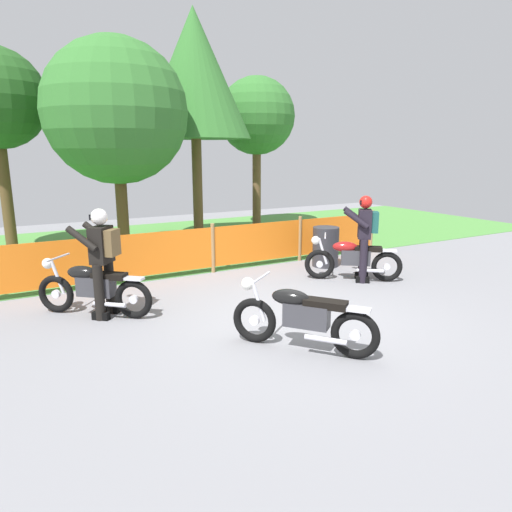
# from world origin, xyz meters

# --- Properties ---
(ground) EXTENTS (24.00, 24.00, 0.02)m
(ground) POSITION_xyz_m (0.00, 0.00, -0.01)
(ground) COLOR gray
(grass_verge) EXTENTS (24.00, 7.18, 0.01)m
(grass_verge) POSITION_xyz_m (0.00, 6.68, 0.01)
(grass_verge) COLOR #4C8C3D
(grass_verge) RESTS_ON ground
(barrier_fence) EXTENTS (8.95, 0.08, 1.05)m
(barrier_fence) POSITION_xyz_m (0.00, 3.09, 0.54)
(barrier_fence) COLOR #997547
(barrier_fence) RESTS_ON ground
(tree_near_left) EXTENTS (3.34, 3.34, 5.08)m
(tree_near_left) POSITION_xyz_m (-1.23, 5.70, 3.40)
(tree_near_left) COLOR brown
(tree_near_left) RESTS_ON ground
(tree_near_right) EXTENTS (3.10, 3.10, 6.30)m
(tree_near_right) POSITION_xyz_m (1.20, 6.82, 4.56)
(tree_near_right) COLOR brown
(tree_near_right) RESTS_ON ground
(tree_rightmost) EXTENTS (2.48, 2.48, 4.87)m
(tree_rightmost) POSITION_xyz_m (3.77, 7.93, 3.60)
(tree_rightmost) COLOR brown
(tree_rightmost) RESTS_ON ground
(motorcycle_lead) EXTENTS (1.53, 1.36, 0.92)m
(motorcycle_lead) POSITION_xyz_m (-2.71, 1.59, 0.45)
(motorcycle_lead) COLOR black
(motorcycle_lead) RESTS_ON ground
(motorcycle_trailing) EXTENTS (1.57, 1.26, 0.91)m
(motorcycle_trailing) POSITION_xyz_m (2.17, 1.18, 0.44)
(motorcycle_trailing) COLOR black
(motorcycle_trailing) RESTS_ON ground
(motorcycle_third) EXTENTS (1.30, 1.60, 0.93)m
(motorcycle_third) POSITION_xyz_m (-0.61, -1.07, 0.45)
(motorcycle_third) COLOR black
(motorcycle_third) RESTS_ON ground
(rider_lead) EXTENTS (0.78, 0.75, 1.69)m
(rider_lead) POSITION_xyz_m (-2.55, 1.45, 0.95)
(rider_lead) COLOR black
(rider_lead) RESTS_ON ground
(rider_trailing) EXTENTS (0.78, 0.74, 1.69)m
(rider_trailing) POSITION_xyz_m (2.34, 1.06, 0.95)
(rider_trailing) COLOR black
(rider_trailing) RESTS_ON ground
(oil_drum) EXTENTS (0.58, 0.58, 0.88)m
(oil_drum) POSITION_xyz_m (2.43, 2.38, 0.44)
(oil_drum) COLOR #2D2D33
(oil_drum) RESTS_ON ground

